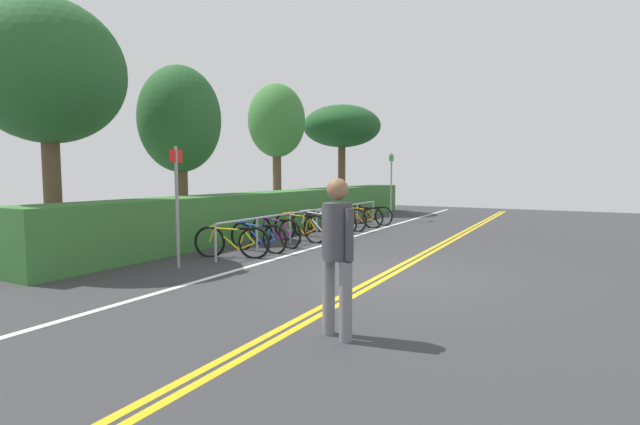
{
  "coord_description": "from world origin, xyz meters",
  "views": [
    {
      "loc": [
        -7.65,
        -2.84,
        1.8
      ],
      "look_at": [
        3.12,
        3.01,
        0.76
      ],
      "focal_mm": 26.14,
      "sensor_mm": 36.0,
      "label": 1
    }
  ],
  "objects": [
    {
      "name": "bicycle_8",
      "position": [
        7.47,
        3.35,
        0.33
      ],
      "size": [
        0.46,
        1.71,
        0.71
      ],
      "color": "black",
      "rests_on": "ground_plane"
    },
    {
      "name": "bicycle_0",
      "position": [
        0.1,
        3.51,
        0.34
      ],
      "size": [
        0.66,
        1.61,
        0.72
      ],
      "color": "black",
      "rests_on": "ground_plane"
    },
    {
      "name": "pedestrian",
      "position": [
        -3.2,
        -0.63,
        1.01
      ],
      "size": [
        0.32,
        0.46,
        1.75
      ],
      "color": "slate",
      "rests_on": "ground_plane"
    },
    {
      "name": "bike_rack",
      "position": [
        3.76,
        3.47,
        0.6
      ],
      "size": [
        8.52,
        0.05,
        0.8
      ],
      "color": "#9EA0A5",
      "rests_on": "ground_plane"
    },
    {
      "name": "hedge_backdrop",
      "position": [
        5.26,
        5.31,
        0.62
      ],
      "size": [
        17.47,
        1.14,
        1.23
      ],
      "primitive_type": "cube",
      "color": "#387533",
      "rests_on": "ground_plane"
    },
    {
      "name": "tree_near_left",
      "position": [
        -1.98,
        6.38,
        3.78
      ],
      "size": [
        2.97,
        2.97,
        5.22
      ],
      "color": "brown",
      "rests_on": "ground_plane"
    },
    {
      "name": "bicycle_4",
      "position": [
        3.71,
        3.41,
        0.37
      ],
      "size": [
        0.46,
        1.83,
        0.79
      ],
      "color": "black",
      "rests_on": "ground_plane"
    },
    {
      "name": "tree_far_right",
      "position": [
        7.54,
        7.32,
        3.77
      ],
      "size": [
        2.21,
        2.21,
        5.23
      ],
      "color": "brown",
      "rests_on": "ground_plane"
    },
    {
      "name": "ground_plane",
      "position": [
        0.0,
        0.0,
        -0.03
      ],
      "size": [
        34.99,
        12.89,
        0.05
      ],
      "primitive_type": "cube",
      "color": "#353538"
    },
    {
      "name": "tree_extra",
      "position": [
        11.4,
        6.39,
        3.87
      ],
      "size": [
        3.48,
        3.48,
        4.84
      ],
      "color": "brown",
      "rests_on": "ground_plane"
    },
    {
      "name": "bicycle_3",
      "position": [
        2.85,
        3.47,
        0.37
      ],
      "size": [
        0.46,
        1.8,
        0.79
      ],
      "color": "black",
      "rests_on": "ground_plane"
    },
    {
      "name": "bike_lane_stripe_white",
      "position": [
        0.0,
        2.6,
        0.0
      ],
      "size": [
        31.49,
        0.12,
        0.0
      ],
      "primitive_type": "cube",
      "color": "white",
      "rests_on": "ground_plane"
    },
    {
      "name": "bicycle_6",
      "position": [
        5.59,
        3.5,
        0.36
      ],
      "size": [
        0.58,
        1.78,
        0.76
      ],
      "color": "black",
      "rests_on": "ground_plane"
    },
    {
      "name": "bicycle_2",
      "position": [
        1.83,
        3.55,
        0.36
      ],
      "size": [
        0.54,
        1.7,
        0.76
      ],
      "color": "black",
      "rests_on": "ground_plane"
    },
    {
      "name": "bicycle_1",
      "position": [
        0.99,
        3.48,
        0.33
      ],
      "size": [
        0.46,
        1.68,
        0.71
      ],
      "color": "black",
      "rests_on": "ground_plane"
    },
    {
      "name": "centre_line_yellow_outer",
      "position": [
        0.0,
        0.08,
        0.0
      ],
      "size": [
        31.49,
        0.1,
        0.0
      ],
      "primitive_type": "cube",
      "color": "gold",
      "rests_on": "ground_plane"
    },
    {
      "name": "sign_post_far",
      "position": [
        9.15,
        3.22,
        1.52
      ],
      "size": [
        0.36,
        0.06,
        2.55
      ],
      "color": "gray",
      "rests_on": "ground_plane"
    },
    {
      "name": "sign_post_near",
      "position": [
        -1.26,
        3.69,
        1.38
      ],
      "size": [
        0.36,
        0.09,
        2.3
      ],
      "color": "gray",
      "rests_on": "ground_plane"
    },
    {
      "name": "tree_mid",
      "position": [
        1.77,
        6.61,
        3.22
      ],
      "size": [
        2.21,
        2.21,
        4.69
      ],
      "color": "brown",
      "rests_on": "ground_plane"
    },
    {
      "name": "bicycle_7",
      "position": [
        6.52,
        3.37,
        0.34
      ],
      "size": [
        0.46,
        1.67,
        0.74
      ],
      "color": "black",
      "rests_on": "ground_plane"
    },
    {
      "name": "centre_line_yellow_inner",
      "position": [
        0.0,
        -0.08,
        0.0
      ],
      "size": [
        31.49,
        0.1,
        0.0
      ],
      "primitive_type": "cube",
      "color": "gold",
      "rests_on": "ground_plane"
    },
    {
      "name": "bicycle_5",
      "position": [
        4.78,
        3.53,
        0.32
      ],
      "size": [
        0.46,
        1.72,
        0.69
      ],
      "color": "black",
      "rests_on": "ground_plane"
    }
  ]
}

